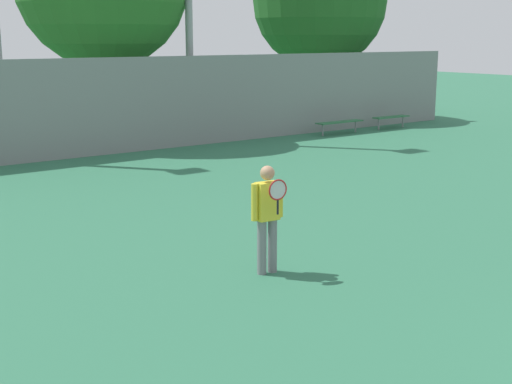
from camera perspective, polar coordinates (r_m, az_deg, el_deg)
tennis_player at (r=10.61m, az=0.93°, el=-1.71°), size 0.54×0.42×1.65m
bench_courtside_near at (r=28.14m, az=10.76°, el=5.87°), size 1.69×0.40×0.47m
bench_courtside_far at (r=26.21m, az=6.71°, el=5.54°), size 2.04×0.40×0.47m
back_fence at (r=21.28m, az=-15.58°, el=6.36°), size 33.23×0.06×2.89m
tree_dark_dense at (r=31.22m, az=5.10°, el=14.98°), size 5.66×5.66×7.79m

